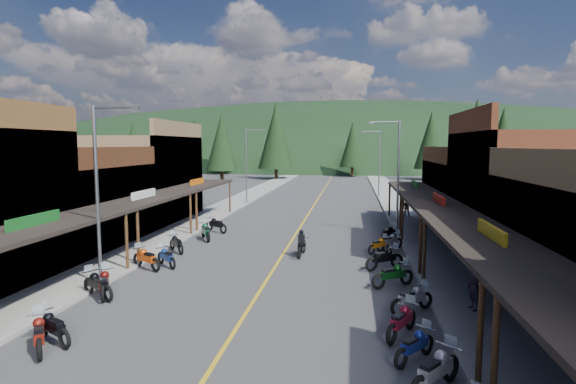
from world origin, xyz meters
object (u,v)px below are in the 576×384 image
at_px(bike_west_3, 53,326).
at_px(bike_east_3, 415,344).
at_px(bike_east_2, 436,369).
at_px(bike_west_6, 146,257).
at_px(bike_west_9, 206,230).
at_px(bike_east_10, 389,232).
at_px(pine_7, 195,141).
at_px(bike_east_8, 379,244).
at_px(bike_east_9, 390,241).
at_px(shop_east_3, 483,195).
at_px(shop_west_3, 139,178).
at_px(pine_1, 221,141).
at_px(pine_11, 476,138).
at_px(pine_10, 222,142).
at_px(streetlight_0, 100,188).
at_px(bike_east_5, 412,297).
at_px(pedestrian_east_a, 475,286).
at_px(pine_5, 503,137).
at_px(bike_east_4, 402,319).
at_px(pine_0, 133,144).
at_px(streetlight_3, 378,161).
at_px(pine_2, 276,136).
at_px(pedestrian_east_b, 406,206).
at_px(bike_west_10, 216,224).
at_px(shop_east_2, 536,197).
at_px(streetlight_1, 248,163).
at_px(pine_3, 353,144).
at_px(pine_8, 176,147).
at_px(bike_west_8, 176,243).
at_px(bike_west_5, 104,282).
at_px(bike_west_4, 98,283).
at_px(shop_west_2, 68,205).
at_px(bike_west_7, 166,256).
at_px(pine_9, 492,144).
at_px(rider_on_bike, 302,245).
at_px(pine_4, 431,140).
at_px(bike_west_2, 39,332).
at_px(bike_east_7, 384,257).
at_px(streetlight_2, 396,172).

distance_m(bike_west_3, bike_east_3, 11.28).
bearing_deg(bike_east_2, bike_west_6, -178.13).
relative_size(bike_west_9, bike_east_10, 1.13).
bearing_deg(pine_7, bike_east_8, -63.05).
height_order(bike_east_9, bike_east_10, bike_east_9).
xyz_separation_m(shop_east_3, bike_east_8, (-8.25, -9.07, -2.00)).
relative_size(shop_west_3, shop_east_3, 1.00).
height_order(pine_1, pine_11, pine_1).
xyz_separation_m(pine_10, bike_east_8, (23.50, -47.77, -6.26)).
bearing_deg(streetlight_0, pine_11, 58.51).
distance_m(bike_east_5, pedestrian_east_a, 2.35).
bearing_deg(pine_5, bike_east_4, -109.25).
distance_m(pine_0, bike_east_9, 75.14).
height_order(streetlight_0, streetlight_3, same).
xyz_separation_m(pine_2, pedestrian_east_b, (18.59, -42.46, -6.99)).
xyz_separation_m(pine_10, bike_west_10, (12.20, -43.03, -6.17)).
height_order(shop_east_2, pine_10, pine_10).
relative_size(bike_east_2, bike_east_5, 1.10).
distance_m(streetlight_1, bike_west_3, 33.73).
bearing_deg(pine_3, pine_8, -135.00).
height_order(pine_5, bike_east_2, pine_5).
bearing_deg(bike_west_8, pine_8, 69.70).
relative_size(bike_west_5, bike_east_8, 1.16).
xyz_separation_m(pine_7, pedestrian_east_a, (40.49, -82.92, -6.16)).
distance_m(pine_0, bike_west_4, 77.24).
relative_size(shop_west_2, bike_west_7, 5.54).
relative_size(shop_west_2, shop_east_3, 1.00).
distance_m(bike_west_5, pedestrian_east_a, 14.79).
height_order(streetlight_1, pine_3, pine_3).
xyz_separation_m(bike_west_5, bike_west_7, (0.68, 4.76, -0.05)).
distance_m(shop_west_3, bike_east_5, 27.34).
distance_m(pine_8, pine_9, 46.27).
relative_size(shop_east_3, streetlight_1, 1.36).
height_order(shop_east_3, rider_on_bike, shop_east_3).
bearing_deg(shop_west_3, pine_4, 56.87).
height_order(bike_east_2, pedestrian_east_a, pedestrian_east_a).
distance_m(bike_west_2, bike_east_5, 12.74).
bearing_deg(pine_9, bike_east_10, -114.19).
distance_m(pine_4, bike_east_8, 59.49).
bearing_deg(bike_east_2, rider_on_bike, 149.83).
bearing_deg(bike_west_9, pine_2, 65.01).
height_order(pine_7, bike_east_7, pine_7).
bearing_deg(streetlight_1, pedestrian_east_b, -22.58).
relative_size(pine_11, bike_west_3, 6.10).
relative_size(shop_east_3, bike_west_4, 4.97).
bearing_deg(pine_7, rider_on_bike, -66.20).
distance_m(streetlight_0, pine_9, 59.69).
height_order(pine_7, rider_on_bike, pine_7).
bearing_deg(bike_west_4, pedestrian_east_b, -1.67).
relative_size(streetlight_1, streetlight_2, 1.00).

